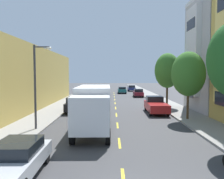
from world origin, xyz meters
TOP-DOWN VIEW (x-y plane):
  - ground_plane at (0.00, 30.00)m, footprint 160.00×160.00m
  - sidewalk_left at (-7.10, 28.00)m, footprint 3.20×120.00m
  - sidewalk_right at (7.10, 28.00)m, footprint 3.20×120.00m
  - lane_centerline_dashes at (0.00, 24.50)m, footprint 0.14×47.20m
  - street_tree_second at (6.40, 14.09)m, footprint 3.00×3.00m
  - street_tree_third at (6.40, 22.11)m, footprint 3.11×3.11m
  - street_lamp at (-5.93, 10.20)m, footprint 1.35×0.28m
  - delivery_box_truck at (-1.80, 10.05)m, footprint 2.54×8.14m
  - parked_suv_sky at (-4.36, 30.43)m, footprint 2.06×4.84m
  - parked_sedan_forest at (-4.21, 42.91)m, footprint 1.83×4.51m
  - parked_sedan_silver at (-4.29, 2.23)m, footprint 1.87×4.53m
  - parked_pickup_red at (4.32, 18.32)m, footprint 2.10×5.34m
  - parked_hatchback_burgundy at (4.47, 36.75)m, footprint 1.85×4.05m
  - parked_pickup_black at (-4.34, 19.03)m, footprint 2.07×5.33m
  - parked_pickup_charcoal at (-4.23, 51.63)m, footprint 2.12×5.35m
  - parked_hatchback_navy at (4.48, 52.15)m, footprint 1.80×4.02m
  - moving_teal_sedan at (1.80, 45.45)m, footprint 1.80×4.50m

SIDE VIEW (x-z plane):
  - ground_plane at x=0.00m, z-range 0.00..0.00m
  - lane_centerline_dashes at x=0.00m, z-range 0.00..0.01m
  - sidewalk_left at x=-7.10m, z-range 0.00..0.14m
  - sidewalk_right at x=7.10m, z-range 0.00..0.14m
  - parked_sedan_forest at x=-4.21m, z-range 0.03..1.46m
  - parked_sedan_silver at x=-4.29m, z-range 0.03..1.46m
  - moving_teal_sedan at x=1.80m, z-range 0.03..1.46m
  - parked_hatchback_burgundy at x=4.47m, z-range 0.01..1.51m
  - parked_hatchback_navy at x=4.48m, z-range 0.01..1.51m
  - parked_pickup_red at x=4.32m, z-range -0.04..1.69m
  - parked_pickup_black at x=-4.34m, z-range -0.04..1.69m
  - parked_pickup_charcoal at x=-4.23m, z-range -0.04..1.69m
  - parked_suv_sky at x=-4.36m, z-range 0.02..1.95m
  - delivery_box_truck at x=-1.80m, z-range 0.24..3.50m
  - street_lamp at x=-5.93m, z-range 0.67..6.83m
  - street_tree_second at x=6.40m, z-range 1.17..7.23m
  - street_tree_third at x=6.40m, z-range 1.31..7.96m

